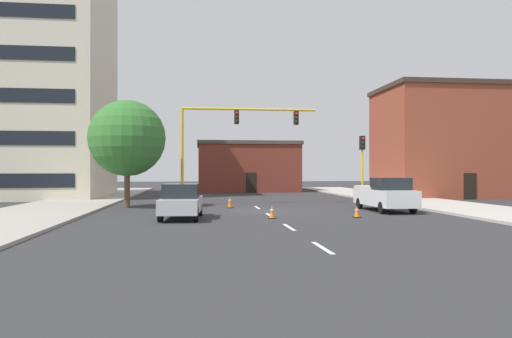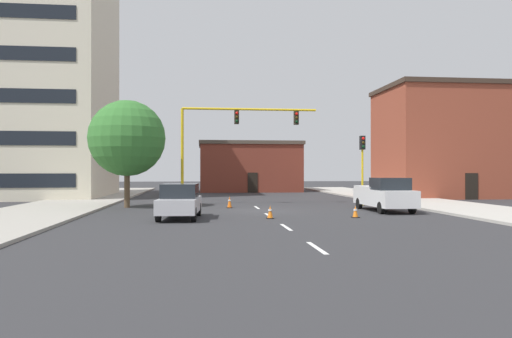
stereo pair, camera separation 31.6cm
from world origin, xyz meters
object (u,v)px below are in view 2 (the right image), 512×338
Objects in this scene: traffic_signal_gantry at (203,172)px; tree_left_near at (127,138)px; traffic_cone_roadside_c at (355,212)px; traffic_light_pole_right at (362,154)px; traffic_cone_roadside_a at (230,202)px; pickup_truck_white at (385,195)px; sedan_silver_near_left at (180,201)px; traffic_cone_roadside_b at (270,212)px.

tree_left_near reaches higher than traffic_signal_gantry.
traffic_signal_gantry is at bearing 22.34° from tree_left_near.
traffic_signal_gantry is 12.91m from traffic_cone_roadside_c.
traffic_light_pole_right is 0.69× the size of tree_left_near.
pickup_truck_white is at bearing -21.53° from traffic_cone_roadside_a.
traffic_signal_gantry is 11.17m from traffic_light_pole_right.
tree_left_near is 16.59m from pickup_truck_white.
tree_left_near is at bearing 171.51° from traffic_cone_roadside_a.
traffic_signal_gantry is at bearing 83.28° from sedan_silver_near_left.
traffic_cone_roadside_b is (1.63, -7.16, -0.05)m from traffic_cone_roadside_a.
pickup_truck_white reaches higher than sedan_silver_near_left.
tree_left_near is (-15.82, -0.16, 0.97)m from traffic_light_pole_right.
traffic_signal_gantry is 9.82m from sedan_silver_near_left.
traffic_light_pole_right is at bearing 68.85° from traffic_cone_roadside_c.
tree_left_near is at bearing 163.80° from pickup_truck_white.
tree_left_near reaches higher than traffic_cone_roadside_a.
pickup_truck_white is at bearing 14.79° from sedan_silver_near_left.
traffic_light_pole_right is at bearing -9.55° from traffic_signal_gantry.
pickup_truck_white is 8.71× the size of traffic_cone_roadside_c.
sedan_silver_near_left is (3.74, -7.64, -3.61)m from tree_left_near.
sedan_silver_near_left is at bearing 176.84° from traffic_cone_roadside_c.
tree_left_near is 1.29× the size of pickup_truck_white.
pickup_truck_white is (15.56, -4.52, -3.52)m from tree_left_near.
traffic_cone_roadside_a is at bearing 102.79° from traffic_cone_roadside_b.
traffic_light_pole_right is 5.34m from pickup_truck_white.
traffic_cone_roadside_b is (-7.60, -8.31, -3.20)m from traffic_light_pole_right.
traffic_cone_roadside_b is (3.35, -10.15, -2.00)m from traffic_signal_gantry.
traffic_light_pole_right reaches higher than traffic_cone_roadside_a.
pickup_truck_white is 1.17× the size of sedan_silver_near_left.
traffic_light_pole_right is 14.62m from sedan_silver_near_left.
traffic_cone_roadside_c is at bearing -49.92° from traffic_cone_roadside_a.
traffic_cone_roadside_c is at bearing 0.17° from traffic_cone_roadside_b.
traffic_cone_roadside_c is (4.39, 0.01, -0.02)m from traffic_cone_roadside_b.
traffic_light_pole_right is at bearing 0.58° from tree_left_near.
traffic_signal_gantry is at bearing 127.36° from traffic_cone_roadside_c.
traffic_cone_roadside_c is at bearing -129.27° from pickup_truck_white.
traffic_cone_roadside_a is at bearing -8.49° from tree_left_near.
pickup_truck_white is at bearing 50.73° from traffic_cone_roadside_c.
traffic_signal_gantry is 1.92× the size of pickup_truck_white.
traffic_cone_roadside_b is at bearing -6.40° from sedan_silver_near_left.
tree_left_near is at bearing -179.42° from traffic_light_pole_right.
tree_left_near is at bearing 116.05° from sedan_silver_near_left.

